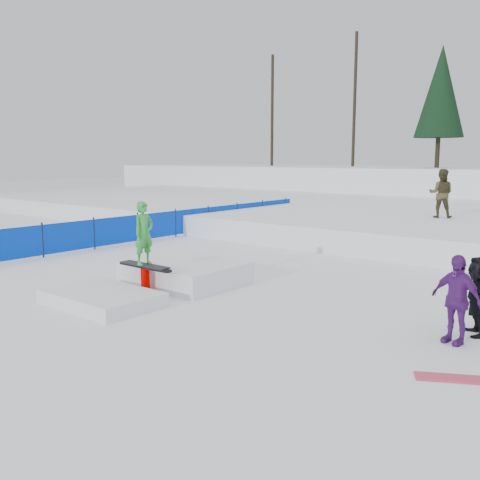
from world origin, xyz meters
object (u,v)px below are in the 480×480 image
Objects in this scene: spectator_purple at (456,299)px; jib_rail_feature at (164,277)px; spectator_dark at (478,296)px; safety_fence at (176,223)px; walker_olive at (441,193)px.

spectator_purple is 0.34× the size of jib_rail_feature.
jib_rail_feature is (-6.51, -0.52, -0.45)m from spectator_purple.
jib_rail_feature is at bearing -108.81° from spectator_dark.
safety_fence is at bearing -140.35° from spectator_dark.
safety_fence is 13.63m from spectator_purple.
spectator_purple is 0.71m from spectator_dark.
jib_rail_feature reaches higher than safety_fence.
jib_rail_feature is at bearing -45.92° from safety_fence.
walker_olive is (8.18, 6.10, 1.18)m from safety_fence.
safety_fence is 10.27m from walker_olive.
jib_rail_feature is at bearing -160.25° from spectator_purple.
walker_olive is 12.48m from spectator_purple.
walker_olive reaches higher than spectator_dark.
spectator_purple reaches higher than spectator_dark.
spectator_dark is at bearing 10.27° from jib_rail_feature.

